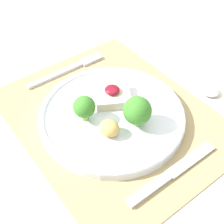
{
  "coord_description": "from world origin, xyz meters",
  "views": [
    {
      "loc": [
        0.35,
        -0.26,
        1.24
      ],
      "look_at": [
        0.01,
        -0.01,
        0.8
      ],
      "focal_mm": 50.0,
      "sensor_mm": 36.0,
      "label": 1
    }
  ],
  "objects_px": {
    "dinner_plate": "(113,114)",
    "spoon": "(201,85)",
    "knife": "(167,177)",
    "fork": "(72,68)"
  },
  "relations": [
    {
      "from": "dinner_plate",
      "to": "knife",
      "type": "height_order",
      "value": "dinner_plate"
    },
    {
      "from": "fork",
      "to": "spoon",
      "type": "xyz_separation_m",
      "value": [
        0.23,
        0.2,
        -0.0
      ]
    },
    {
      "from": "dinner_plate",
      "to": "spoon",
      "type": "bearing_deg",
      "value": 80.06
    },
    {
      "from": "dinner_plate",
      "to": "knife",
      "type": "distance_m",
      "value": 0.17
    },
    {
      "from": "fork",
      "to": "knife",
      "type": "height_order",
      "value": "knife"
    },
    {
      "from": "fork",
      "to": "spoon",
      "type": "relative_size",
      "value": 1.09
    },
    {
      "from": "dinner_plate",
      "to": "spoon",
      "type": "height_order",
      "value": "dinner_plate"
    },
    {
      "from": "spoon",
      "to": "dinner_plate",
      "type": "bearing_deg",
      "value": -104.24
    },
    {
      "from": "spoon",
      "to": "knife",
      "type": "bearing_deg",
      "value": -65.25
    },
    {
      "from": "dinner_plate",
      "to": "spoon",
      "type": "distance_m",
      "value": 0.22
    }
  ]
}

